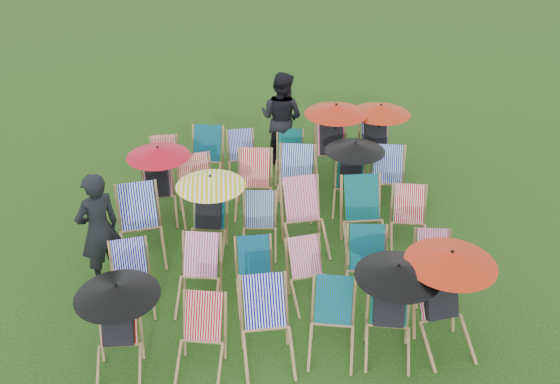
{
  "coord_description": "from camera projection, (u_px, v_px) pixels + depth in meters",
  "views": [
    {
      "loc": [
        -0.62,
        -7.87,
        5.69
      ],
      "look_at": [
        0.03,
        0.26,
        0.9
      ],
      "focal_mm": 40.0,
      "sensor_mm": 36.0,
      "label": 1
    }
  ],
  "objects": [
    {
      "name": "deckchair_16",
      "position": [
        365.0,
        218.0,
        9.54
      ],
      "size": [
        0.69,
        0.96,
        1.03
      ],
      "rotation": [
        0.0,
        0.0,
        0.01
      ],
      "color": "olive",
      "rests_on": "ground"
    },
    {
      "name": "deckchair_9",
      "position": [
        309.0,
        275.0,
        8.5
      ],
      "size": [
        0.66,
        0.83,
        0.82
      ],
      "rotation": [
        0.0,
        0.0,
        0.18
      ],
      "color": "olive",
      "rests_on": "ground"
    },
    {
      "name": "deckchair_20",
      "position": [
        254.0,
        184.0,
        10.51
      ],
      "size": [
        0.75,
        0.96,
        0.97
      ],
      "rotation": [
        0.0,
        0.0,
        -0.13
      ],
      "color": "olive",
      "rests_on": "ground"
    },
    {
      "name": "deckchair_8",
      "position": [
        256.0,
        276.0,
        8.47
      ],
      "size": [
        0.59,
        0.8,
        0.84
      ],
      "rotation": [
        0.0,
        0.0,
        0.04
      ],
      "color": "olive",
      "rests_on": "ground"
    },
    {
      "name": "ground",
      "position": [
        279.0,
        250.0,
        9.69
      ],
      "size": [
        100.0,
        100.0,
        0.0
      ],
      "primitive_type": "plane",
      "color": "black",
      "rests_on": "ground"
    },
    {
      "name": "deckchair_7",
      "position": [
        198.0,
        276.0,
        8.43
      ],
      "size": [
        0.72,
        0.9,
        0.89
      ],
      "rotation": [
        0.0,
        0.0,
        -0.17
      ],
      "color": "olive",
      "rests_on": "ground"
    },
    {
      "name": "deckchair_14",
      "position": [
        259.0,
        226.0,
        9.53
      ],
      "size": [
        0.61,
        0.81,
        0.84
      ],
      "rotation": [
        0.0,
        0.0,
        -0.07
      ],
      "color": "olive",
      "rests_on": "ground"
    },
    {
      "name": "deckchair_25",
      "position": [
        204.0,
        159.0,
        11.32
      ],
      "size": [
        0.8,
        1.0,
        0.97
      ],
      "rotation": [
        0.0,
        0.0,
        -0.2
      ],
      "color": "olive",
      "rests_on": "ground"
    },
    {
      "name": "person_rear",
      "position": [
        282.0,
        118.0,
        11.85
      ],
      "size": [
        1.12,
        1.06,
        1.82
      ],
      "primitive_type": "imported",
      "rotation": [
        0.0,
        0.0,
        2.57
      ],
      "color": "black",
      "rests_on": "ground"
    },
    {
      "name": "deckchair_13",
      "position": [
        208.0,
        213.0,
        9.42
      ],
      "size": [
        1.04,
        1.11,
        1.24
      ],
      "rotation": [
        0.0,
        0.0,
        -0.17
      ],
      "color": "olive",
      "rests_on": "ground"
    },
    {
      "name": "deckchair_23",
      "position": [
        387.0,
        181.0,
        10.6
      ],
      "size": [
        0.8,
        0.99,
        0.97
      ],
      "rotation": [
        0.0,
        0.0,
        -0.18
      ],
      "color": "olive",
      "rests_on": "ground"
    },
    {
      "name": "deckchair_26",
      "position": [
        242.0,
        158.0,
        11.48
      ],
      "size": [
        0.62,
        0.82,
        0.84
      ],
      "rotation": [
        0.0,
        0.0,
        0.08
      ],
      "color": "olive",
      "rests_on": "ground"
    },
    {
      "name": "deckchair_6",
      "position": [
        132.0,
        280.0,
        8.39
      ],
      "size": [
        0.68,
        0.86,
        0.85
      ],
      "rotation": [
        0.0,
        0.0,
        0.16
      ],
      "color": "olive",
      "rests_on": "ground"
    },
    {
      "name": "person_left",
      "position": [
        99.0,
        230.0,
        8.64
      ],
      "size": [
        0.76,
        0.72,
        1.74
      ],
      "primitive_type": "imported",
      "rotation": [
        0.0,
        0.0,
        3.81
      ],
      "color": "black",
      "rests_on": "ground"
    },
    {
      "name": "deckchair_11",
      "position": [
        434.0,
        268.0,
        8.63
      ],
      "size": [
        0.64,
        0.83,
        0.83
      ],
      "rotation": [
        0.0,
        0.0,
        -0.13
      ],
      "color": "olive",
      "rests_on": "ground"
    },
    {
      "name": "deckchair_24",
      "position": [
        166.0,
        164.0,
        11.3
      ],
      "size": [
        0.62,
        0.81,
        0.82
      ],
      "rotation": [
        0.0,
        0.0,
        0.1
      ],
      "color": "olive",
      "rests_on": "ground"
    },
    {
      "name": "deckchair_21",
      "position": [
        295.0,
        183.0,
        10.5
      ],
      "size": [
        0.84,
        1.05,
        1.02
      ],
      "rotation": [
        0.0,
        0.0,
        -0.18
      ],
      "color": "olive",
      "rests_on": "ground"
    },
    {
      "name": "deckchair_5",
      "position": [
        446.0,
        298.0,
        7.64
      ],
      "size": [
        1.12,
        1.21,
        1.32
      ],
      "rotation": [
        0.0,
        0.0,
        0.17
      ],
      "color": "olive",
      "rests_on": "ground"
    },
    {
      "name": "deckchair_22",
      "position": [
        351.0,
        175.0,
        10.5
      ],
      "size": [
        1.0,
        1.07,
        1.19
      ],
      "rotation": [
        0.0,
        0.0,
        -0.2
      ],
      "color": "olive",
      "rests_on": "ground"
    },
    {
      "name": "deckchair_18",
      "position": [
        159.0,
        182.0,
        10.26
      ],
      "size": [
        1.04,
        1.1,
        1.23
      ],
      "rotation": [
        0.0,
        0.0,
        0.1
      ],
      "color": "olive",
      "rests_on": "ground"
    },
    {
      "name": "deckchair_2",
      "position": [
        267.0,
        327.0,
        7.51
      ],
      "size": [
        0.69,
        0.93,
        0.97
      ],
      "rotation": [
        0.0,
        0.0,
        0.06
      ],
      "color": "olive",
      "rests_on": "ground"
    },
    {
      "name": "deckchair_19",
      "position": [
        197.0,
        190.0,
        10.37
      ],
      "size": [
        0.76,
        0.96,
        0.95
      ],
      "rotation": [
        0.0,
        0.0,
        0.16
      ],
      "color": "olive",
      "rests_on": "ground"
    },
    {
      "name": "deckchair_0",
      "position": [
        118.0,
        327.0,
        7.31
      ],
      "size": [
        0.99,
        1.03,
        1.18
      ],
      "rotation": [
        0.0,
        0.0,
        0.01
      ],
      "color": "olive",
      "rests_on": "ground"
    },
    {
      "name": "deckchair_15",
      "position": [
        305.0,
        218.0,
        9.56
      ],
      "size": [
        0.78,
        1.0,
        1.01
      ],
      "rotation": [
        0.0,
        0.0,
        0.12
      ],
      "color": "olive",
      "rests_on": "ground"
    },
    {
      "name": "deckchair_1",
      "position": [
        200.0,
        340.0,
        7.39
      ],
      "size": [
        0.7,
        0.88,
        0.86
      ],
      "rotation": [
        0.0,
        0.0,
        -0.18
      ],
      "color": "olive",
      "rests_on": "ground"
    },
    {
      "name": "deckchair_17",
      "position": [
        409.0,
        221.0,
        9.61
      ],
      "size": [
        0.72,
        0.9,
        0.88
      ],
      "rotation": [
        0.0,
        0.0,
        -0.18
      ],
      "color": "olive",
      "rests_on": "ground"
    },
    {
      "name": "deckchair_29",
      "position": [
        377.0,
        138.0,
        11.6
      ],
      "size": [
        1.1,
        1.15,
        1.31
      ],
      "rotation": [
        0.0,
        0.0,
        -0.03
      ],
      "color": "olive",
      "rests_on": "ground"
    },
    {
      "name": "deckchair_28",
      "position": [
        333.0,
        139.0,
        11.47
      ],
      "size": [
        1.15,
        1.21,
        1.37
      ],
      "rotation": [
        0.0,
        0.0,
        -0.07
      ],
      "color": "olive",
      "rests_on": "ground"
    },
    {
      "name": "deckchair_10",
      "position": [
        368.0,
        269.0,
        8.52
      ],
      "size": [
        0.71,
        0.92,
        0.93
      ],
      "rotation": [
        0.0,
        0.0,
        -0.11
      ],
      "color": "olive",
      "rests_on": "ground"
    },
    {
      "name": "deckchair_4",
      "position": [
        391.0,
        308.0,
        7.56
      ],
      "size": [
        1.04,
        1.11,
        1.23
      ],
      "rotation": [
        0.0,
        0.0,
        -0.19
      ],
      "color": "olive",
      "rests_on": "ground"
    },
    {
      "name": "deckchair_27",
      "position": [
        290.0,
        157.0,
        11.52
      ],
      "size": [
        0.64,
        0.82,
        0.83
      ],
      "rotation": [
        0.0,
        0.0,
        -0.12
      ],
      "color": "olive",
      "rests_on": "ground"
    },
    {
      "name": "deckchair_3",
      "position": [
        332.0,
        323.0,
        7.63
      ],
      "size": [
        0.72,
        0.9,
        0.88
      ],
      "rotation": [
        0.0,
        0.0,
        -0.19
      ],
      "color": "olive",
      "rests_on": "ground"
    },
    {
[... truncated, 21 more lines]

